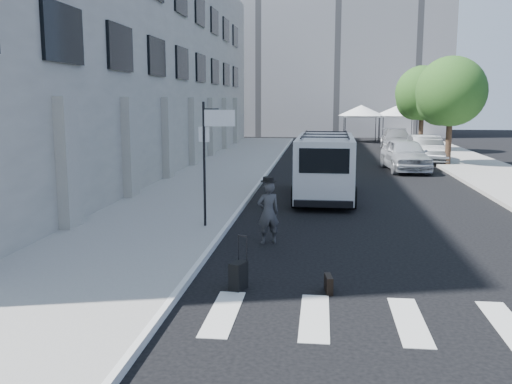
% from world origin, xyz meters
% --- Properties ---
extents(ground, '(120.00, 120.00, 0.00)m').
position_xyz_m(ground, '(0.00, 0.00, 0.00)').
color(ground, black).
rests_on(ground, ground).
extents(sidewalk_left, '(4.50, 48.00, 0.15)m').
position_xyz_m(sidewalk_left, '(-4.25, 16.00, 0.07)').
color(sidewalk_left, gray).
rests_on(sidewalk_left, ground).
extents(sidewalk_right, '(4.00, 56.00, 0.15)m').
position_xyz_m(sidewalk_right, '(9.00, 20.00, 0.07)').
color(sidewalk_right, gray).
rests_on(sidewalk_right, ground).
extents(building_left, '(10.00, 44.00, 12.00)m').
position_xyz_m(building_left, '(-11.50, 18.00, 6.00)').
color(building_left, gray).
rests_on(building_left, ground).
extents(building_far, '(22.00, 12.00, 25.00)m').
position_xyz_m(building_far, '(2.00, 50.00, 12.50)').
color(building_far, slate).
rests_on(building_far, ground).
extents(sign_pole, '(1.03, 0.07, 3.50)m').
position_xyz_m(sign_pole, '(-2.36, 3.20, 2.65)').
color(sign_pole, black).
rests_on(sign_pole, sidewalk_left).
extents(tree_near, '(3.80, 3.83, 6.03)m').
position_xyz_m(tree_near, '(7.50, 20.15, 3.97)').
color(tree_near, black).
rests_on(tree_near, ground).
extents(tree_far, '(3.80, 3.83, 6.03)m').
position_xyz_m(tree_far, '(7.50, 29.15, 3.97)').
color(tree_far, black).
rests_on(tree_far, ground).
extents(tent_left, '(4.00, 4.00, 3.20)m').
position_xyz_m(tent_left, '(4.00, 38.00, 2.71)').
color(tent_left, black).
rests_on(tent_left, ground).
extents(tent_right, '(4.00, 4.00, 3.20)m').
position_xyz_m(tent_right, '(7.20, 38.50, 2.71)').
color(tent_right, black).
rests_on(tent_right, ground).
extents(businessman, '(0.70, 0.59, 1.63)m').
position_xyz_m(businessman, '(-0.68, 2.00, 0.81)').
color(businessman, '#3A3A3C').
rests_on(businessman, ground).
extents(briefcase, '(0.18, 0.45, 0.34)m').
position_xyz_m(briefcase, '(0.85, -1.69, 0.17)').
color(briefcase, black).
rests_on(briefcase, ground).
extents(suitcase, '(0.36, 0.44, 1.07)m').
position_xyz_m(suitcase, '(-0.92, -1.72, 0.28)').
color(suitcase, black).
rests_on(suitcase, ground).
extents(cargo_van, '(2.30, 6.27, 2.34)m').
position_xyz_m(cargo_van, '(0.80, 9.11, 1.21)').
color(cargo_van, silver).
rests_on(cargo_van, ground).
extents(parked_car_a, '(2.37, 5.11, 1.70)m').
position_xyz_m(parked_car_a, '(5.00, 17.93, 0.85)').
color(parked_car_a, '#B3B6BC').
rests_on(parked_car_a, ground).
extents(parked_car_b, '(1.76, 4.85, 1.59)m').
position_xyz_m(parked_car_b, '(6.80, 22.24, 0.79)').
color(parked_car_b, '#5B5F63').
rests_on(parked_car_b, ground).
extents(parked_car_c, '(2.36, 5.36, 1.53)m').
position_xyz_m(parked_car_c, '(6.09, 30.20, 0.77)').
color(parked_car_c, gray).
rests_on(parked_car_c, ground).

